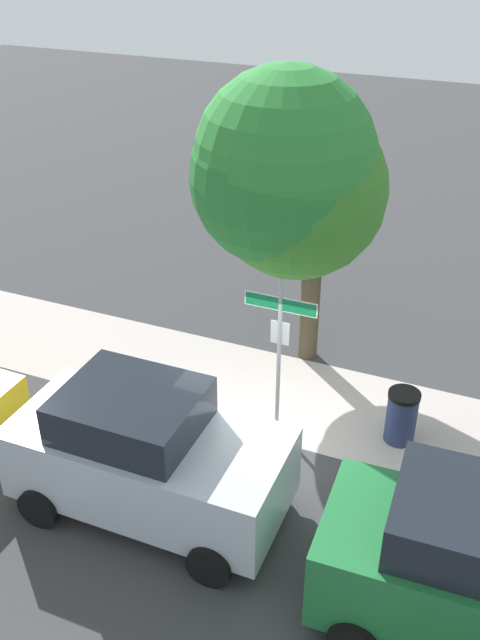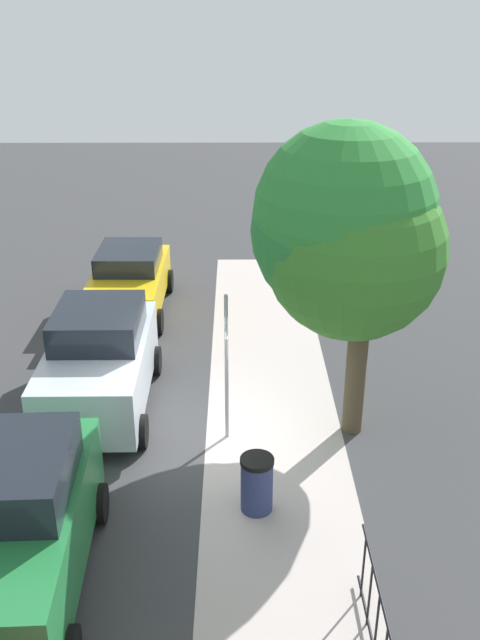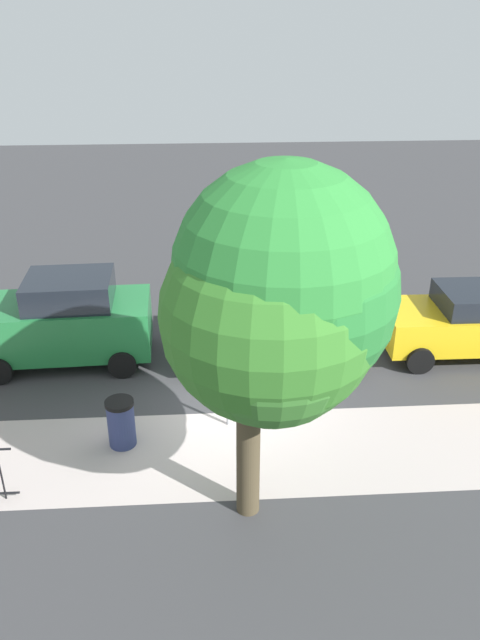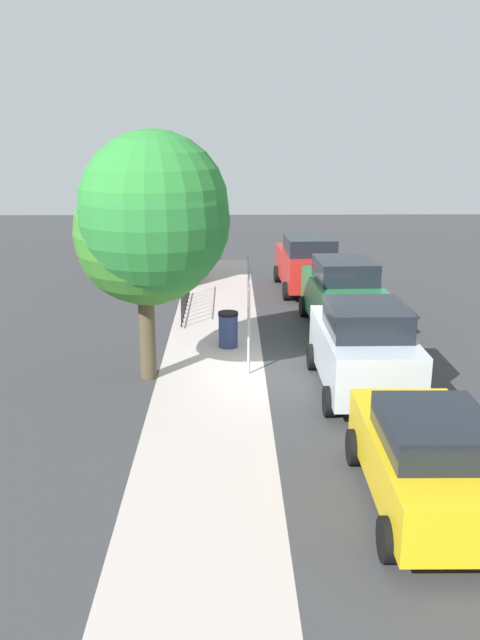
# 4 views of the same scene
# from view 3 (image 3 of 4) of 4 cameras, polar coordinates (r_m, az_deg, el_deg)

# --- Properties ---
(ground_plane) EXTENTS (60.00, 60.00, 0.00)m
(ground_plane) POSITION_cam_3_polar(r_m,az_deg,el_deg) (13.03, -1.74, -8.57)
(ground_plane) COLOR #38383A
(sidewalk_strip) EXTENTS (24.00, 2.60, 0.00)m
(sidewalk_strip) POSITION_cam_3_polar(r_m,az_deg,el_deg) (12.10, -11.24, -12.28)
(sidewalk_strip) COLOR #B2A5A1
(sidewalk_strip) RESTS_ON ground_plane
(street_sign) EXTENTS (1.23, 0.07, 2.91)m
(street_sign) POSITION_cam_3_polar(r_m,az_deg,el_deg) (11.67, -1.17, -1.88)
(street_sign) COLOR #9EA0A5
(street_sign) RESTS_ON ground_plane
(shade_tree) EXTENTS (3.52, 3.45, 5.76)m
(shade_tree) POSITION_cam_3_polar(r_m,az_deg,el_deg) (8.95, 3.57, 1.88)
(shade_tree) COLOR #4A3F2B
(shade_tree) RESTS_ON ground_plane
(car_yellow) EXTENTS (4.04, 2.02, 1.67)m
(car_yellow) POSITION_cam_3_polar(r_m,az_deg,el_deg) (15.81, 20.36, -0.07)
(car_yellow) COLOR gold
(car_yellow) RESTS_ON ground_plane
(car_silver) EXTENTS (4.07, 2.12, 2.08)m
(car_silver) POSITION_cam_3_polar(r_m,az_deg,el_deg) (14.41, 2.84, -0.14)
(car_silver) COLOR silver
(car_silver) RESTS_ON ground_plane
(car_green) EXTENTS (4.11, 2.19, 2.13)m
(car_green) POSITION_cam_3_polar(r_m,az_deg,el_deg) (14.97, -15.88, -0.02)
(car_green) COLOR #206F36
(car_green) RESTS_ON ground_plane
(trash_bin) EXTENTS (0.55, 0.55, 0.98)m
(trash_bin) POSITION_cam_3_polar(r_m,az_deg,el_deg) (12.12, -10.91, -9.28)
(trash_bin) COLOR navy
(trash_bin) RESTS_ON ground_plane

